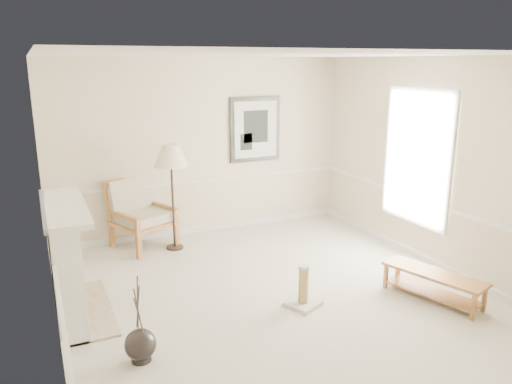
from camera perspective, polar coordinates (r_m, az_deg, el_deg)
ground at (r=6.32m, az=2.23°, el=-11.89°), size 5.50×5.50×0.00m
room at (r=5.86m, az=3.28°, el=5.22°), size 5.04×5.54×2.92m
fireplace at (r=6.06m, az=-20.88°, el=-7.49°), size 0.64×1.64×1.31m
floor_vase at (r=5.18m, az=-13.07°, el=-16.71°), size 0.31×0.31×0.90m
armchair at (r=8.01m, az=-13.31°, el=-2.04°), size 1.08×1.11×1.07m
floor_lamp at (r=7.55m, az=-9.69°, el=3.81°), size 0.58×0.58×1.64m
bench at (r=6.53m, az=19.59°, el=-9.59°), size 0.75×1.30×0.36m
scratching_post at (r=6.08m, az=5.42°, el=-11.42°), size 0.47×0.47×0.51m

